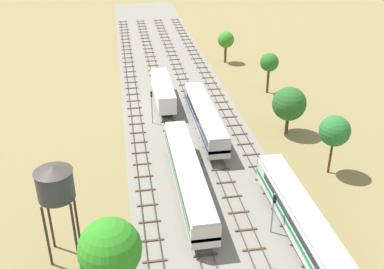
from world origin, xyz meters
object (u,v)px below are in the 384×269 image
at_px(passenger_coach_left_near, 188,174).
at_px(diesel_railcar_centre_left_mid, 205,116).
at_px(freight_boxcar_left_midfar, 163,90).
at_px(water_tower, 55,184).
at_px(signal_post_nearest, 152,103).
at_px(signal_post_mid, 273,208).
at_px(diesel_railcar_centre_nearest, 301,218).

relative_size(passenger_coach_left_near, diesel_railcar_centre_left_mid, 1.07).
bearing_deg(diesel_railcar_centre_left_mid, freight_boxcar_left_midfar, 113.20).
bearing_deg(passenger_coach_left_near, water_tower, -148.45).
height_order(water_tower, signal_post_nearest, water_tower).
relative_size(water_tower, signal_post_nearest, 1.85).
bearing_deg(freight_boxcar_left_midfar, diesel_railcar_centre_left_mid, -66.80).
bearing_deg(diesel_railcar_centre_left_mid, signal_post_mid, -84.02).
distance_m(diesel_railcar_centre_nearest, signal_post_mid, 2.81).
height_order(passenger_coach_left_near, water_tower, water_tower).
bearing_deg(water_tower, freight_boxcar_left_midfar, 68.95).
xyz_separation_m(diesel_railcar_centre_left_mid, signal_post_nearest, (-7.38, 4.19, 0.84)).
xyz_separation_m(passenger_coach_left_near, signal_post_mid, (7.38, -8.47, 0.49)).
bearing_deg(signal_post_mid, diesel_railcar_centre_nearest, -27.22).
bearing_deg(water_tower, diesel_railcar_centre_nearest, -3.83).
bearing_deg(water_tower, signal_post_mid, -0.79).
distance_m(passenger_coach_left_near, freight_boxcar_left_midfar, 26.48).
height_order(diesel_railcar_centre_nearest, signal_post_mid, signal_post_mid).
relative_size(passenger_coach_left_near, water_tower, 2.20).
distance_m(freight_boxcar_left_midfar, signal_post_mid, 35.73).
relative_size(freight_boxcar_left_midfar, signal_post_mid, 2.90).
height_order(diesel_railcar_centre_nearest, water_tower, water_tower).
xyz_separation_m(diesel_railcar_centre_nearest, passenger_coach_left_near, (-9.84, 9.74, 0.02)).
height_order(diesel_railcar_centre_nearest, diesel_railcar_centre_left_mid, same).
bearing_deg(signal_post_nearest, passenger_coach_left_near, -82.70).
bearing_deg(freight_boxcar_left_midfar, signal_post_nearest, -108.73).
bearing_deg(water_tower, signal_post_nearest, 68.35).
bearing_deg(signal_post_mid, water_tower, 179.21).
height_order(diesel_railcar_centre_nearest, passenger_coach_left_near, same).
xyz_separation_m(diesel_railcar_centre_nearest, water_tower, (-23.18, 1.55, 5.59)).
relative_size(diesel_railcar_centre_left_mid, signal_post_nearest, 3.79).
relative_size(diesel_railcar_centre_nearest, water_tower, 2.05).
xyz_separation_m(freight_boxcar_left_midfar, signal_post_mid, (7.38, -34.95, 0.65)).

